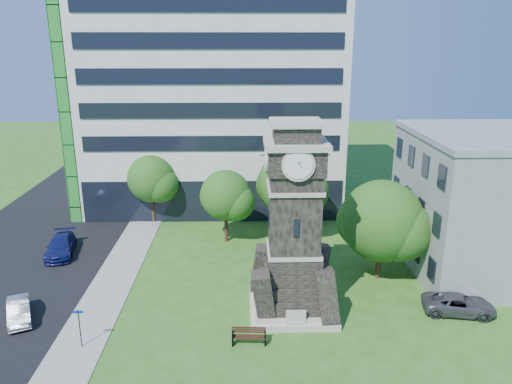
{
  "coord_description": "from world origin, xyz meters",
  "views": [
    {
      "loc": [
        0.03,
        -26.53,
        16.65
      ],
      "look_at": [
        0.78,
        6.44,
        6.58
      ],
      "focal_mm": 35.0,
      "sensor_mm": 36.0,
      "label": 1
    }
  ],
  "objects_px": {
    "park_bench": "(249,335)",
    "street_sign": "(79,324)",
    "car_street_mid": "(19,311)",
    "car_street_north": "(61,246)",
    "car_east_lot": "(459,304)",
    "clock_tower": "(294,233)"
  },
  "relations": [
    {
      "from": "park_bench",
      "to": "street_sign",
      "type": "distance_m",
      "value": 9.51
    },
    {
      "from": "car_street_mid",
      "to": "car_street_north",
      "type": "xyz_separation_m",
      "value": [
        -0.87,
        9.88,
        0.11
      ]
    },
    {
      "from": "car_street_north",
      "to": "car_east_lot",
      "type": "xyz_separation_m",
      "value": [
        28.41,
        -9.74,
        -0.09
      ]
    },
    {
      "from": "clock_tower",
      "to": "car_street_mid",
      "type": "height_order",
      "value": "clock_tower"
    },
    {
      "from": "park_bench",
      "to": "clock_tower",
      "type": "bearing_deg",
      "value": 56.45
    },
    {
      "from": "clock_tower",
      "to": "car_street_mid",
      "type": "xyz_separation_m",
      "value": [
        -17.03,
        -0.86,
        -4.67
      ]
    },
    {
      "from": "car_east_lot",
      "to": "car_street_mid",
      "type": "bearing_deg",
      "value": 99.92
    },
    {
      "from": "car_street_north",
      "to": "park_bench",
      "type": "bearing_deg",
      "value": -50.64
    },
    {
      "from": "car_street_north",
      "to": "clock_tower",
      "type": "bearing_deg",
      "value": -37.13
    },
    {
      "from": "car_street_mid",
      "to": "clock_tower",
      "type": "bearing_deg",
      "value": -21.21
    },
    {
      "from": "clock_tower",
      "to": "street_sign",
      "type": "xyz_separation_m",
      "value": [
        -12.27,
        -3.88,
        -3.79
      ]
    },
    {
      "from": "car_street_north",
      "to": "street_sign",
      "type": "relative_size",
      "value": 2.07
    },
    {
      "from": "clock_tower",
      "to": "park_bench",
      "type": "height_order",
      "value": "clock_tower"
    },
    {
      "from": "park_bench",
      "to": "street_sign",
      "type": "xyz_separation_m",
      "value": [
        -9.46,
        -0.13,
        0.96
      ]
    },
    {
      "from": "street_sign",
      "to": "car_street_mid",
      "type": "bearing_deg",
      "value": 146.33
    },
    {
      "from": "car_street_mid",
      "to": "street_sign",
      "type": "relative_size",
      "value": 1.54
    },
    {
      "from": "car_street_north",
      "to": "car_east_lot",
      "type": "distance_m",
      "value": 30.03
    },
    {
      "from": "car_east_lot",
      "to": "park_bench",
      "type": "relative_size",
      "value": 2.29
    },
    {
      "from": "clock_tower",
      "to": "park_bench",
      "type": "bearing_deg",
      "value": -126.79
    },
    {
      "from": "clock_tower",
      "to": "park_bench",
      "type": "xyz_separation_m",
      "value": [
        -2.81,
        -3.76,
        -4.75
      ]
    },
    {
      "from": "clock_tower",
      "to": "car_east_lot",
      "type": "distance_m",
      "value": 11.52
    },
    {
      "from": "clock_tower",
      "to": "park_bench",
      "type": "distance_m",
      "value": 6.67
    }
  ]
}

